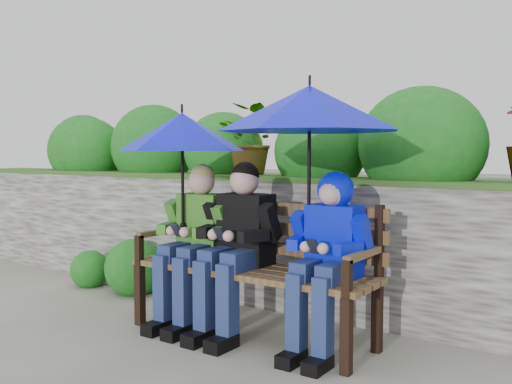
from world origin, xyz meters
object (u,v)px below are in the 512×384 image
Objects in this scene: boy_right at (328,246)px; park_bench at (257,259)px; boy_left at (194,236)px; boy_middle at (237,240)px; umbrella_right at (309,108)px; umbrella_left at (182,132)px.

park_bench is at bearing 173.38° from boy_right.
boy_left is at bearing -170.31° from park_bench.
umbrella_right is (0.52, 0.04, 0.84)m from boy_middle.
park_bench is 1.55× the size of boy_right.
umbrella_right is at bearing 4.63° from boy_middle.
umbrella_left reaches higher than boy_left.
boy_left is at bearing -179.14° from boy_right.
umbrella_left is (-0.56, -0.10, 0.84)m from park_bench.
umbrella_right reaches higher than park_bench.
umbrella_right is (0.89, 0.04, 0.85)m from boy_left.
park_bench is at bearing 174.36° from umbrella_right.
boy_middle is at bearing 2.10° from umbrella_left.
boy_middle is (-0.10, -0.08, 0.13)m from park_bench.
boy_left is (-0.47, -0.08, 0.12)m from park_bench.
boy_right is (0.56, -0.07, 0.15)m from park_bench.
boy_right is 0.99× the size of umbrella_right.
umbrella_left is (-0.46, -0.02, 0.72)m from boy_middle.
umbrella_right is at bearing -5.64° from park_bench.
umbrella_right is at bearing 3.44° from umbrella_left.
boy_middle is 0.85m from umbrella_left.
boy_middle is at bearing -175.37° from umbrella_right.
umbrella_right reaches higher than boy_right.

